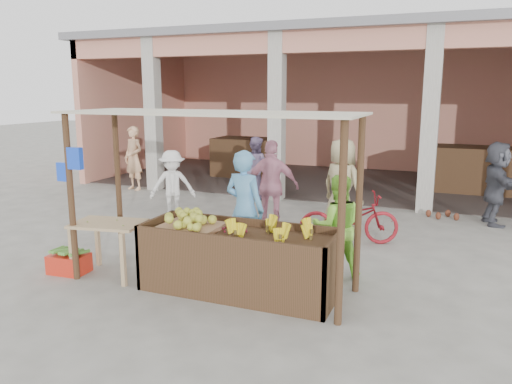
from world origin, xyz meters
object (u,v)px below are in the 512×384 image
at_px(vendor_blue, 245,205).
at_px(motorcycle, 349,217).
at_px(side_table, 109,232).
at_px(fruit_stall, 239,263).
at_px(red_crate, 69,263).
at_px(vendor_green, 337,224).

relative_size(vendor_blue, motorcycle, 1.05).
bearing_deg(motorcycle, side_table, 112.56).
bearing_deg(fruit_stall, vendor_blue, 108.83).
distance_m(vendor_blue, motorcycle, 2.18).
bearing_deg(red_crate, fruit_stall, 2.42).
bearing_deg(side_table, vendor_green, 11.25).
relative_size(vendor_blue, vendor_green, 1.21).
height_order(vendor_blue, motorcycle, vendor_blue).
xyz_separation_m(side_table, motorcycle, (2.90, 2.82, -0.18)).
height_order(fruit_stall, red_crate, fruit_stall).
bearing_deg(motorcycle, vendor_blue, 122.72).
relative_size(side_table, motorcycle, 0.59).
distance_m(red_crate, vendor_blue, 2.74).
bearing_deg(fruit_stall, side_table, -175.85).
bearing_deg(side_table, fruit_stall, -5.69).
height_order(vendor_blue, vendor_green, vendor_blue).
height_order(side_table, vendor_green, vendor_green).
relative_size(red_crate, vendor_green, 0.34).
distance_m(side_table, vendor_green, 3.29).
height_order(fruit_stall, vendor_blue, vendor_blue).
bearing_deg(vendor_green, vendor_blue, -16.59).
xyz_separation_m(side_table, vendor_blue, (1.67, 1.10, 0.30)).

